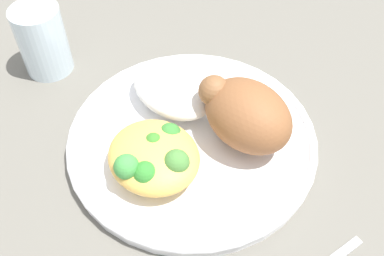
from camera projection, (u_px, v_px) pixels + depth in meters
ground_plane at (192, 144)px, 0.49m from camera, size 2.00×2.00×0.00m
plate at (192, 139)px, 0.48m from camera, size 0.27×0.27×0.02m
roasted_chicken at (245, 114)px, 0.45m from camera, size 0.11×0.08×0.07m
rice_pile at (172, 88)px, 0.50m from camera, size 0.11×0.07×0.03m
mac_cheese_with_broccoli at (154, 156)px, 0.43m from camera, size 0.10×0.09×0.04m
water_glass at (43, 40)px, 0.54m from camera, size 0.06×0.06×0.09m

